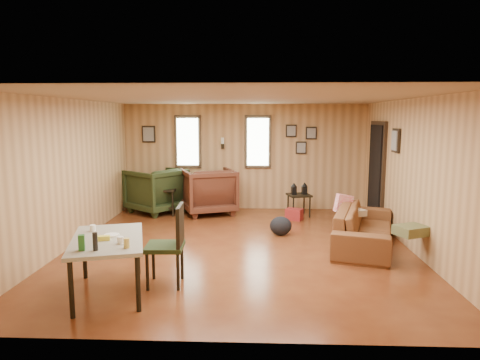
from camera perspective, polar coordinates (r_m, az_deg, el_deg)
The scene contains 11 objects.
room at distance 7.09m, azimuth 1.33°, elevation 1.08°, with size 5.54×6.04×2.44m.
sofa at distance 7.34m, azimuth 16.29°, elevation -5.22°, with size 2.16×0.63×0.85m, color brown.
recliner_brown at distance 9.38m, azimuth -4.22°, elevation -1.19°, with size 1.07×1.00×1.10m, color #502618.
recliner_green at distance 9.67m, azimuth -11.12°, elevation -1.08°, with size 1.06×0.99×1.09m, color #253016.
end_table at distance 9.45m, azimuth -10.17°, elevation -2.18°, with size 0.57×0.52×0.71m.
side_table at distance 9.22m, azimuth 7.88°, elevation -1.76°, with size 0.55×0.55×0.73m.
cooler at distance 8.94m, azimuth 7.24°, elevation -4.55°, with size 0.39×0.35×0.23m.
backpack at distance 7.75m, azimuth 5.45°, elevation -6.11°, with size 0.47×0.41×0.34m.
sofa_pillows at distance 7.19m, azimuth 17.76°, elevation -4.87°, with size 1.15×1.82×0.38m.
dining_table at distance 5.35m, azimuth -17.28°, elevation -8.06°, with size 1.14×1.51×0.88m.
dining_chair at distance 5.47m, azimuth -9.20°, elevation -7.98°, with size 0.48×0.48×1.03m.
Camera 1 is at (0.30, -6.76, 2.11)m, focal length 32.00 mm.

